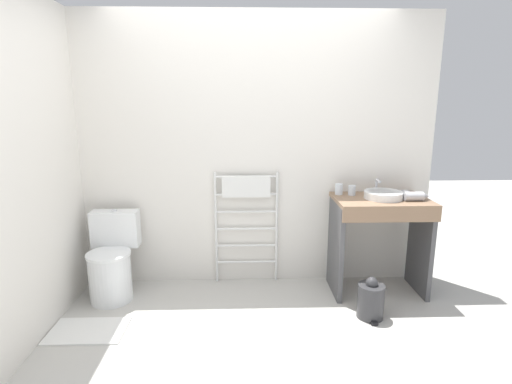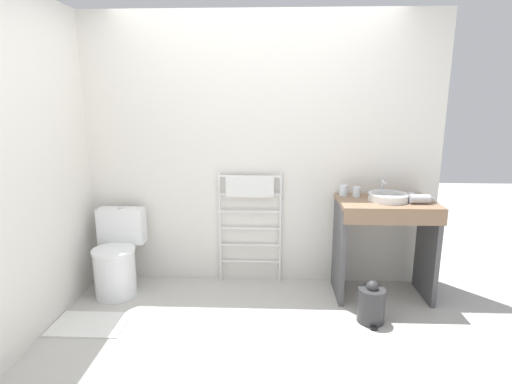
# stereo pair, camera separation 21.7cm
# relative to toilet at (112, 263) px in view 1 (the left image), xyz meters

# --- Properties ---
(ground_plane) EXTENTS (12.00, 12.00, 0.00)m
(ground_plane) POSITION_rel_toilet_xyz_m (1.23, -0.90, -0.32)
(ground_plane) COLOR #B2AFA8
(wall_back) EXTENTS (3.33, 0.12, 2.46)m
(wall_back) POSITION_rel_toilet_xyz_m (1.23, 0.37, 0.91)
(wall_back) COLOR silver
(wall_back) RESTS_ON ground_plane
(wall_side) EXTENTS (0.12, 1.83, 2.46)m
(wall_side) POSITION_rel_toilet_xyz_m (-0.38, -0.30, 0.91)
(wall_side) COLOR silver
(wall_side) RESTS_ON ground_plane
(toilet) EXTENTS (0.41, 0.50, 0.75)m
(toilet) POSITION_rel_toilet_xyz_m (0.00, 0.00, 0.00)
(toilet) COLOR white
(toilet) RESTS_ON ground_plane
(towel_radiator) EXTENTS (0.59, 0.06, 1.06)m
(towel_radiator) POSITION_rel_toilet_xyz_m (1.18, 0.27, 0.45)
(towel_radiator) COLOR silver
(towel_radiator) RESTS_ON ground_plane
(vanity_counter) EXTENTS (0.80, 0.54, 0.87)m
(vanity_counter) POSITION_rel_toilet_xyz_m (2.35, 0.02, 0.25)
(vanity_counter) COLOR #84664C
(vanity_counter) RESTS_ON ground_plane
(sink_basin) EXTENTS (0.33, 0.33, 0.06)m
(sink_basin) POSITION_rel_toilet_xyz_m (2.36, 0.03, 0.59)
(sink_basin) COLOR white
(sink_basin) RESTS_ON vanity_counter
(faucet) EXTENTS (0.02, 0.10, 0.14)m
(faucet) POSITION_rel_toilet_xyz_m (2.36, 0.21, 0.64)
(faucet) COLOR silver
(faucet) RESTS_ON vanity_counter
(cup_near_wall) EXTENTS (0.07, 0.07, 0.10)m
(cup_near_wall) POSITION_rel_toilet_xyz_m (2.01, 0.20, 0.60)
(cup_near_wall) COLOR silver
(cup_near_wall) RESTS_ON vanity_counter
(cup_near_edge) EXTENTS (0.07, 0.07, 0.09)m
(cup_near_edge) POSITION_rel_toilet_xyz_m (2.12, 0.16, 0.60)
(cup_near_edge) COLOR silver
(cup_near_edge) RESTS_ON vanity_counter
(hair_dryer) EXTENTS (0.21, 0.17, 0.08)m
(hair_dryer) POSITION_rel_toilet_xyz_m (2.60, -0.05, 0.59)
(hair_dryer) COLOR #B7B7BC
(hair_dryer) RESTS_ON vanity_counter
(trash_bin) EXTENTS (0.21, 0.24, 0.34)m
(trash_bin) POSITION_rel_toilet_xyz_m (2.16, -0.42, -0.17)
(trash_bin) COLOR #333335
(trash_bin) RESTS_ON ground_plane
(bath_mat) EXTENTS (0.56, 0.36, 0.01)m
(bath_mat) POSITION_rel_toilet_xyz_m (-0.03, -0.56, -0.31)
(bath_mat) COLOR silver
(bath_mat) RESTS_ON ground_plane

